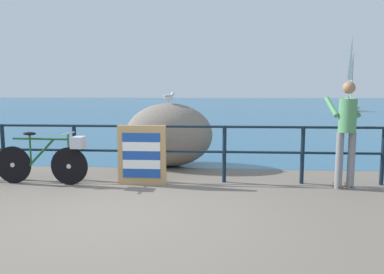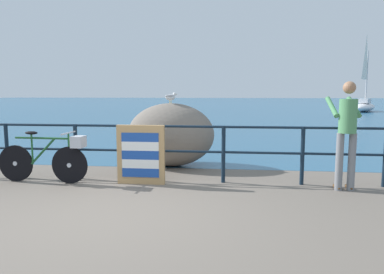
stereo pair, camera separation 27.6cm
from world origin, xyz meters
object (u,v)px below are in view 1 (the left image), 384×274
Objects in this scene: person_at_railing at (346,130)px; sailboat at (350,103)px; seagull at (169,97)px; folded_deckchair_stack at (142,155)px; breakwater_boulder_main at (169,135)px; bicycle at (49,158)px.

sailboat is at bearing -23.67° from person_at_railing.
person_at_railing is 5.79× the size of seagull.
seagull is at bearing -176.87° from sailboat.
breakwater_boulder_main is (0.26, 1.61, 0.16)m from folded_deckchair_stack.
sailboat is (12.00, 23.29, -0.80)m from seagull.
bicycle is at bearing 169.87° from seagull.
breakwater_boulder_main is at bearing 44.72° from bicycle.
breakwater_boulder_main is (1.89, 1.72, 0.22)m from bicycle.
person_at_railing reaches higher than folded_deckchair_stack.
breakwater_boulder_main reaches higher than folded_deckchair_stack.
seagull is at bearing -85.30° from breakwater_boulder_main.
person_at_railing is 26.41m from sailboat.
bicycle is 0.96× the size of person_at_railing.
bicycle is at bearing 86.75° from person_at_railing.
person_at_railing reaches higher than seagull.
sailboat is (13.89, 24.97, 0.24)m from bicycle.
person_at_railing is at bearing -27.31° from breakwater_boulder_main.
person_at_railing is (5.06, 0.08, 0.53)m from bicycle.
breakwater_boulder_main is at bearing 80.82° from folded_deckchair_stack.
person_at_railing is at bearing -169.14° from sailboat.
breakwater_boulder_main is 26.17m from sailboat.
seagull is (-3.17, 1.60, 0.52)m from person_at_railing.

